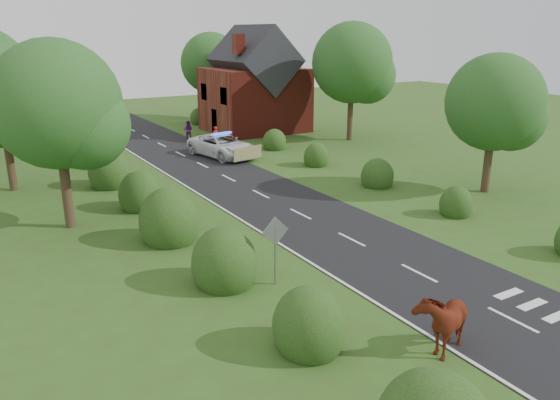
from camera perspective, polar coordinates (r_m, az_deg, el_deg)
ground at (r=21.00m, az=14.31°, el=-7.46°), size 120.00×120.00×0.00m
road at (r=32.56m, az=-4.62°, el=1.90°), size 6.00×70.00×0.02m
road_markings at (r=30.09m, az=-5.56°, el=0.61°), size 4.96×70.00×0.01m
hedgerow_left at (r=27.08m, az=-13.84°, el=-0.11°), size 2.75×50.41×3.00m
hedgerow_right at (r=32.86m, az=8.74°, el=2.87°), size 2.10×45.78×2.10m
tree_left_a at (r=25.55m, az=-21.69°, el=8.74°), size 5.74×5.60×8.38m
tree_left_b at (r=33.29m, az=-26.70°, el=9.32°), size 5.74×5.60×8.07m
tree_right_a at (r=31.79m, az=21.91°, el=9.07°), size 5.33×5.20×7.56m
tree_right_b at (r=45.04m, az=7.96°, el=13.68°), size 6.56×6.40×9.40m
tree_right_c at (r=56.12m, az=-6.88°, el=13.78°), size 6.15×6.00×8.58m
road_sign at (r=18.90m, az=-0.50°, el=-4.26°), size 1.06×0.08×2.53m
house at (r=49.33m, az=-2.69°, el=11.61°), size 8.00×7.40×9.17m
cow at (r=16.25m, az=16.49°, el=-12.26°), size 2.45×1.91×1.54m
police_van at (r=39.20m, az=-6.06°, el=5.66°), size 3.71×6.17×1.74m
pedestrian_red at (r=43.09m, az=-6.77°, el=6.64°), size 0.64×0.50×1.53m
pedestrian_purple at (r=45.95m, az=-9.59°, el=7.22°), size 0.98×0.93×1.60m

